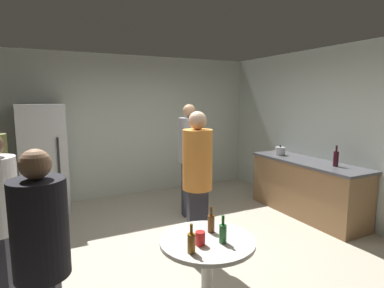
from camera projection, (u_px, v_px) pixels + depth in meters
ground_plane at (186, 254)px, 3.97m from camera, size 5.20×5.20×0.10m
wall_back at (127, 126)px, 6.09m from camera, size 5.32×0.06×2.70m
wall_side_right at (337, 133)px, 4.92m from camera, size 0.06×5.20×2.70m
refrigerator at (44, 160)px, 5.10m from camera, size 0.70×0.68×1.80m
kitchen_counter at (306, 188)px, 5.10m from camera, size 0.64×2.02×0.90m
kettle at (280, 151)px, 5.52m from camera, size 0.24×0.17×0.18m
wine_bottle_on_counter at (336, 158)px, 4.61m from camera, size 0.08×0.08×0.31m
foreground_table at (207, 251)px, 2.63m from camera, size 0.80×0.80×0.73m
beer_bottle_amber at (191, 242)px, 2.38m from camera, size 0.06×0.06×0.23m
beer_bottle_brown at (211, 223)px, 2.75m from camera, size 0.06×0.06×0.23m
beer_bottle_green at (223, 233)px, 2.55m from camera, size 0.06×0.06×0.23m
plastic_cup_red at (200, 238)px, 2.51m from camera, size 0.08×0.08×0.11m
person_in_gray_shirt at (189, 151)px, 4.97m from camera, size 0.39×0.39×1.80m
person_in_black_shirt at (42, 253)px, 1.97m from camera, size 0.40×0.40×1.60m
person_in_orange_shirt at (197, 175)px, 3.58m from camera, size 0.41×0.41×1.76m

